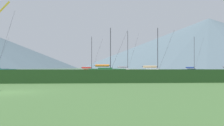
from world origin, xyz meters
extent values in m
plane|color=#477038|center=(0.00, 0.00, 0.00)|extent=(1000.00, 1000.00, 0.00)
cube|color=#8499A8|center=(0.00, 137.00, 0.00)|extent=(320.00, 246.00, 0.00)
cube|color=#284C23|center=(0.00, 11.00, 0.64)|extent=(80.00, 1.20, 1.29)
cube|color=white|center=(16.63, 67.54, 0.51)|extent=(6.57, 2.61, 1.01)
cone|color=white|center=(20.30, 67.31, 0.51)|extent=(1.16, 0.93, 0.86)
cube|color=silver|center=(16.26, 67.56, 0.88)|extent=(2.49, 1.69, 0.64)
cylinder|color=#333338|center=(17.18, 67.50, 5.90)|extent=(0.13, 0.13, 10.68)
cylinder|color=#333338|center=(15.73, 67.60, 1.57)|extent=(2.90, 0.29, 0.11)
cylinder|color=gray|center=(15.73, 67.60, 1.57)|extent=(2.49, 0.56, 0.41)
cylinder|color=#333338|center=(18.69, 67.41, 5.63)|extent=(3.06, 0.22, 10.16)
cube|color=navy|center=(37.34, 73.48, 0.47)|extent=(6.03, 2.49, 0.93)
cone|color=navy|center=(40.69, 73.21, 0.47)|extent=(1.07, 0.87, 0.79)
cube|color=#1B2449|center=(37.00, 73.51, 0.80)|extent=(2.29, 1.59, 0.59)
cylinder|color=#333338|center=(37.84, 73.44, 5.53)|extent=(0.12, 0.12, 10.04)
cylinder|color=#333338|center=(36.52, 73.55, 1.43)|extent=(2.65, 0.32, 0.10)
cylinder|color=#2847A3|center=(36.52, 73.55, 1.43)|extent=(2.27, 0.55, 0.37)
cylinder|color=#333338|center=(39.23, 73.33, 5.28)|extent=(2.79, 0.25, 9.54)
cone|color=#19707A|center=(-6.41, 36.46, 0.60)|extent=(1.55, 1.36, 1.01)
cylinder|color=#333338|center=(-8.21, 37.05, 5.86)|extent=(3.43, 1.15, 10.43)
cube|color=red|center=(6.66, 58.96, 0.46)|extent=(5.91, 2.50, 0.90)
cone|color=red|center=(9.93, 58.66, 0.46)|extent=(1.05, 0.86, 0.77)
cube|color=#A52020|center=(6.34, 58.99, 0.78)|extent=(2.25, 1.57, 0.57)
cylinder|color=#333338|center=(7.16, 58.92, 4.70)|extent=(0.11, 0.11, 8.40)
cylinder|color=#333338|center=(5.87, 59.04, 1.40)|extent=(2.58, 0.34, 0.10)
cylinder|color=red|center=(5.87, 59.04, 1.40)|extent=(2.22, 0.57, 0.36)
cylinder|color=#333338|center=(8.50, 58.79, 4.49)|extent=(2.72, 0.28, 7.99)
cone|color=black|center=(-12.81, 61.17, 0.57)|extent=(1.37, 1.14, 0.97)
cylinder|color=#333338|center=(-14.61, 61.44, 4.61)|extent=(3.41, 0.53, 7.99)
cube|color=#236B38|center=(10.12, 48.05, 0.60)|extent=(7.99, 4.15, 1.20)
cone|color=#236B38|center=(14.37, 47.13, 0.60)|extent=(1.49, 1.27, 1.02)
cube|color=#206032|center=(9.69, 48.14, 1.04)|extent=(3.15, 2.38, 0.76)
cylinder|color=#333338|center=(10.76, 47.91, 5.19)|extent=(0.15, 0.15, 9.07)
cylinder|color=#333338|center=(9.08, 48.27, 1.85)|extent=(3.38, 0.85, 0.13)
cylinder|color=orange|center=(9.08, 48.27, 1.85)|extent=(2.95, 1.08, 0.48)
cylinder|color=#333338|center=(12.51, 47.53, 4.97)|extent=(3.55, 0.79, 8.63)
cube|color=white|center=(18.52, 40.67, 0.52)|extent=(6.95, 3.88, 1.04)
cone|color=white|center=(22.16, 39.71, 0.52)|extent=(1.32, 1.14, 0.88)
cube|color=silver|center=(18.16, 40.77, 0.90)|extent=(2.77, 2.16, 0.66)
cylinder|color=#333338|center=(19.07, 40.53, 4.76)|extent=(0.13, 0.13, 8.38)
cylinder|color=#333338|center=(17.63, 40.91, 1.61)|extent=(2.90, 0.87, 0.11)
cylinder|color=tan|center=(17.63, 40.91, 1.61)|extent=(2.54, 1.05, 0.41)
cylinder|color=#333338|center=(20.57, 40.13, 4.55)|extent=(3.04, 0.83, 7.97)
cone|color=slate|center=(175.70, 405.21, 33.89)|extent=(348.75, 348.75, 67.79)
camera|label=1|loc=(4.81, -19.74, 1.49)|focal=52.18mm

